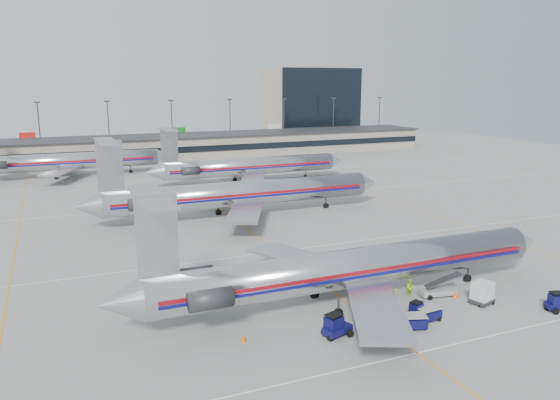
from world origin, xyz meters
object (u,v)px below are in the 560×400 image
belt_loader (438,290)px  uld_container (482,293)px  jet_foreground (345,268)px  jet_second_row (236,194)px  tug_center (417,310)px

belt_loader → uld_container: bearing=-39.9°
jet_foreground → jet_second_row: jet_second_row is taller
jet_second_row → uld_container: (10.72, -41.13, -2.64)m
tug_center → uld_container: uld_container is taller
tug_center → belt_loader: 6.08m
belt_loader → jet_second_row: bearing=111.7°
jet_second_row → tug_center: 41.66m
jet_second_row → uld_container: jet_second_row is taller
jet_foreground → belt_loader: jet_foreground is taller
tug_center → belt_loader: belt_loader is taller
tug_center → jet_foreground: bearing=110.6°
uld_container → belt_loader: 4.07m
tug_center → uld_container: bearing=-15.7°
belt_loader → tug_center: bearing=-136.5°
jet_foreground → belt_loader: 10.02m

